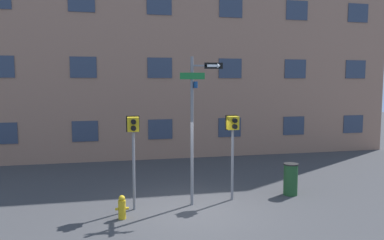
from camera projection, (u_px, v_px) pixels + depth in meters
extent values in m
plane|color=#38383A|center=(194.00, 212.00, 10.63)|extent=(60.00, 60.00, 0.00)
cube|color=#936B56|center=(158.00, 6.00, 17.40)|extent=(24.00, 0.60, 14.41)
cube|color=#2D384C|center=(3.00, 133.00, 16.24)|extent=(1.15, 0.03, 0.94)
cube|color=#2D384C|center=(85.00, 131.00, 16.96)|extent=(1.15, 0.03, 0.94)
cube|color=#2D384C|center=(160.00, 129.00, 17.68)|extent=(1.15, 0.03, 0.94)
cube|color=#2D384C|center=(230.00, 127.00, 18.39)|extent=(1.15, 0.03, 0.94)
cube|color=#2D384C|center=(294.00, 126.00, 19.11)|extent=(1.15, 0.03, 0.94)
cube|color=#2D384C|center=(353.00, 124.00, 19.82)|extent=(1.15, 0.03, 0.94)
cube|color=#2D384C|center=(0.00, 67.00, 15.95)|extent=(1.15, 0.03, 0.94)
cube|color=#2D384C|center=(83.00, 67.00, 16.67)|extent=(1.15, 0.03, 0.94)
cube|color=#2D384C|center=(160.00, 68.00, 17.38)|extent=(1.15, 0.03, 0.94)
cube|color=#2D384C|center=(230.00, 68.00, 18.10)|extent=(1.15, 0.03, 0.94)
cube|color=#2D384C|center=(295.00, 69.00, 18.81)|extent=(1.15, 0.03, 0.94)
cube|color=#2D384C|center=(356.00, 69.00, 19.53)|extent=(1.15, 0.03, 0.94)
cube|color=#2D384C|center=(81.00, 1.00, 16.37)|extent=(1.15, 0.03, 0.94)
cube|color=#2D384C|center=(159.00, 4.00, 17.09)|extent=(1.15, 0.03, 0.94)
cube|color=#2D384C|center=(231.00, 7.00, 17.80)|extent=(1.15, 0.03, 0.94)
cube|color=#2D384C|center=(297.00, 10.00, 18.52)|extent=(1.15, 0.03, 0.94)
cube|color=#2D384C|center=(358.00, 13.00, 19.23)|extent=(1.15, 0.03, 0.94)
cylinder|color=slate|center=(192.00, 132.00, 11.01)|extent=(0.09, 0.09, 4.40)
cube|color=slate|center=(203.00, 66.00, 10.88)|extent=(0.64, 0.05, 0.05)
cube|color=#196B2D|center=(192.00, 76.00, 10.78)|extent=(0.73, 0.02, 0.19)
cube|color=#14478C|center=(194.00, 85.00, 10.88)|extent=(0.02, 0.86, 0.19)
cube|color=black|center=(214.00, 66.00, 10.93)|extent=(0.56, 0.02, 0.18)
cube|color=white|center=(212.00, 66.00, 10.91)|extent=(0.32, 0.01, 0.07)
cone|color=white|center=(219.00, 66.00, 10.95)|extent=(0.10, 0.14, 0.14)
cylinder|color=slate|center=(134.00, 171.00, 10.69)|extent=(0.08, 0.08, 2.28)
cube|color=gold|center=(133.00, 124.00, 10.56)|extent=(0.32, 0.26, 0.40)
cube|color=black|center=(133.00, 124.00, 10.69)|extent=(0.38, 0.02, 0.46)
cylinder|color=black|center=(133.00, 122.00, 10.36)|extent=(0.14, 0.12, 0.14)
cylinder|color=black|center=(134.00, 128.00, 10.38)|extent=(0.14, 0.12, 0.14)
cylinder|color=orange|center=(133.00, 122.00, 10.42)|extent=(0.11, 0.01, 0.11)
cylinder|color=slate|center=(232.00, 165.00, 11.60)|extent=(0.08, 0.08, 2.22)
cube|color=gold|center=(233.00, 123.00, 11.47)|extent=(0.34, 0.26, 0.41)
cube|color=black|center=(231.00, 122.00, 11.60)|extent=(0.40, 0.02, 0.47)
cylinder|color=black|center=(235.00, 121.00, 11.27)|extent=(0.14, 0.12, 0.14)
cylinder|color=black|center=(235.00, 127.00, 11.29)|extent=(0.14, 0.12, 0.14)
cylinder|color=#EA4C14|center=(234.00, 120.00, 11.33)|extent=(0.11, 0.01, 0.11)
cylinder|color=gold|center=(122.00, 210.00, 10.05)|extent=(0.20, 0.20, 0.51)
sphere|color=gold|center=(122.00, 198.00, 10.02)|extent=(0.17, 0.17, 0.17)
cylinder|color=gold|center=(117.00, 209.00, 10.02)|extent=(0.08, 0.07, 0.07)
cylinder|color=gold|center=(127.00, 208.00, 10.08)|extent=(0.08, 0.07, 0.07)
cylinder|color=#1E4723|center=(291.00, 180.00, 12.17)|extent=(0.45, 0.45, 1.00)
cylinder|color=black|center=(291.00, 164.00, 12.11)|extent=(0.48, 0.48, 0.04)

